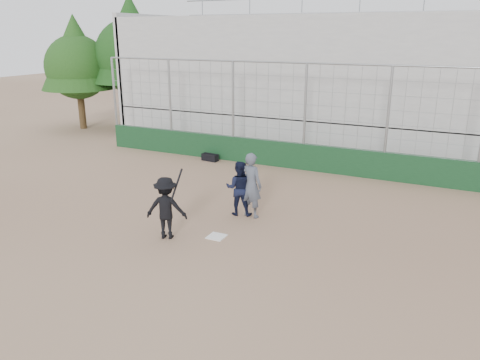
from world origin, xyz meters
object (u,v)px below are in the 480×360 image
at_px(batter_at_plate, 166,208).
at_px(equipment_bag, 210,157).
at_px(umpire, 251,188).
at_px(catcher_crouched, 239,197).

relative_size(batter_at_plate, equipment_bag, 2.50).
height_order(batter_at_plate, umpire, batter_at_plate).
distance_m(umpire, equipment_bag, 6.35).
height_order(batter_at_plate, catcher_crouched, batter_at_plate).
relative_size(catcher_crouched, equipment_bag, 1.53).
relative_size(umpire, equipment_bag, 2.37).
xyz_separation_m(catcher_crouched, equipment_bag, (-3.69, 4.88, -0.40)).
distance_m(catcher_crouched, umpire, 0.47).
bearing_deg(equipment_bag, catcher_crouched, -52.88).
height_order(umpire, equipment_bag, umpire).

